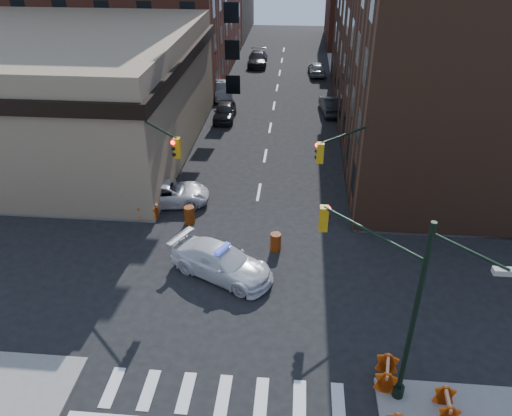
% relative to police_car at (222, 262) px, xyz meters
% --- Properties ---
extents(ground, '(140.00, 140.00, 0.00)m').
position_rel_police_car_xyz_m(ground, '(1.18, -0.81, -0.82)').
color(ground, black).
rests_on(ground, ground).
extents(sidewalk_nw, '(34.00, 54.50, 0.15)m').
position_rel_police_car_xyz_m(sidewalk_nw, '(-21.82, 31.94, -0.75)').
color(sidewalk_nw, gray).
rests_on(sidewalk_nw, ground).
extents(sidewalk_ne, '(34.00, 54.50, 0.15)m').
position_rel_police_car_xyz_m(sidewalk_ne, '(24.18, 31.94, -0.75)').
color(sidewalk_ne, gray).
rests_on(sidewalk_ne, ground).
extents(bank_building, '(22.00, 22.00, 9.00)m').
position_rel_police_car_xyz_m(bank_building, '(-15.82, 15.69, 3.68)').
color(bank_building, '#856F57').
rests_on(bank_building, ground).
extents(commercial_row_ne, '(14.00, 34.00, 14.00)m').
position_rel_police_car_xyz_m(commercial_row_ne, '(14.18, 21.69, 6.18)').
color(commercial_row_ne, '#4F301F').
rests_on(commercial_row_ne, ground).
extents(signal_pole_se, '(5.40, 5.27, 8.00)m').
position_rel_police_car_xyz_m(signal_pole_se, '(7.22, -6.33, 3.79)').
color(signal_pole_se, black).
rests_on(signal_pole_se, sidewalk_se).
extents(signal_pole_nw, '(3.58, 3.67, 8.00)m').
position_rel_police_car_xyz_m(signal_pole_nw, '(-4.67, 4.53, 3.52)').
color(signal_pole_nw, black).
rests_on(signal_pole_nw, sidewalk_nw).
extents(signal_pole_ne, '(3.67, 3.58, 8.00)m').
position_rel_police_car_xyz_m(signal_pole_ne, '(7.02, 4.54, 3.52)').
color(signal_pole_ne, black).
rests_on(signal_pole_ne, sidewalk_ne).
extents(tree_ne_near, '(3.00, 3.00, 4.85)m').
position_rel_police_car_xyz_m(tree_ne_near, '(8.68, 25.19, 2.67)').
color(tree_ne_near, black).
rests_on(tree_ne_near, sidewalk_ne).
extents(tree_ne_far, '(3.00, 3.00, 4.85)m').
position_rel_police_car_xyz_m(tree_ne_far, '(8.68, 33.19, 2.67)').
color(tree_ne_far, black).
rests_on(tree_ne_far, sidewalk_ne).
extents(police_car, '(6.10, 4.61, 1.64)m').
position_rel_police_car_xyz_m(police_car, '(0.00, 0.00, 0.00)').
color(police_car, white).
rests_on(police_car, ground).
extents(pickup, '(5.74, 3.34, 1.50)m').
position_rel_police_car_xyz_m(pickup, '(-4.62, 7.17, -0.07)').
color(pickup, silver).
rests_on(pickup, ground).
extents(parked_car_wnear, '(1.98, 4.66, 1.57)m').
position_rel_police_car_xyz_m(parked_car_wnear, '(-3.15, 22.98, -0.04)').
color(parked_car_wnear, black).
rests_on(parked_car_wnear, ground).
extents(parked_car_wfar, '(2.20, 5.07, 1.62)m').
position_rel_police_car_xyz_m(parked_car_wfar, '(-4.06, 29.32, -0.01)').
color(parked_car_wfar, gray).
rests_on(parked_car_wfar, ground).
extents(parked_car_wdeep, '(2.48, 5.77, 1.66)m').
position_rel_police_car_xyz_m(parked_car_wdeep, '(-1.76, 42.40, 0.01)').
color(parked_car_wdeep, black).
rests_on(parked_car_wdeep, ground).
extents(parked_car_enear, '(2.27, 5.02, 1.60)m').
position_rel_police_car_xyz_m(parked_car_enear, '(6.68, 25.56, -0.02)').
color(parked_car_enear, black).
rests_on(parked_car_enear, ground).
extents(parked_car_efar, '(2.20, 4.67, 1.55)m').
position_rel_police_car_xyz_m(parked_car_efar, '(5.56, 38.70, -0.05)').
color(parked_car_efar, gray).
rests_on(parked_car_efar, ground).
extents(pedestrian_a, '(0.69, 0.58, 1.60)m').
position_rel_police_car_xyz_m(pedestrian_a, '(-8.50, 5.19, 0.13)').
color(pedestrian_a, black).
rests_on(pedestrian_a, sidewalk_nw).
extents(pedestrian_b, '(1.11, 0.96, 1.94)m').
position_rel_police_car_xyz_m(pedestrian_b, '(-10.57, 6.15, 0.30)').
color(pedestrian_b, black).
rests_on(pedestrian_b, sidewalk_nw).
extents(pedestrian_c, '(1.10, 0.74, 1.73)m').
position_rel_police_car_xyz_m(pedestrian_c, '(-9.28, 5.56, 0.19)').
color(pedestrian_c, black).
rests_on(pedestrian_c, sidewalk_nw).
extents(barrel_road, '(0.65, 0.65, 1.07)m').
position_rel_police_car_xyz_m(barrel_road, '(2.69, 2.49, -0.29)').
color(barrel_road, red).
rests_on(barrel_road, ground).
extents(barrel_bank, '(0.80, 0.80, 1.12)m').
position_rel_police_car_xyz_m(barrel_bank, '(-2.72, 4.90, -0.26)').
color(barrel_bank, '#E03F0A').
rests_on(barrel_bank, ground).
extents(barricade_se_a, '(0.89, 1.42, 0.99)m').
position_rel_police_car_xyz_m(barricade_se_a, '(7.58, -6.51, -0.18)').
color(barricade_se_a, '#C84509').
rests_on(barricade_se_a, sidewalk_se).
extents(barricade_se_b, '(0.67, 1.23, 0.90)m').
position_rel_police_car_xyz_m(barricade_se_b, '(9.60, -7.81, -0.22)').
color(barricade_se_b, '#CF4D09').
rests_on(barricade_se_b, sidewalk_se).
extents(barricade_nw_a, '(1.30, 0.66, 0.97)m').
position_rel_police_car_xyz_m(barricade_nw_a, '(-5.32, 5.05, -0.19)').
color(barricade_nw_a, '#C65609').
rests_on(barricade_nw_a, sidewalk_nw).
extents(barricade_nw_b, '(1.41, 0.94, 0.97)m').
position_rel_police_car_xyz_m(barricade_nw_b, '(-8.59, 7.19, -0.19)').
color(barricade_nw_b, orange).
rests_on(barricade_nw_b, sidewalk_nw).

